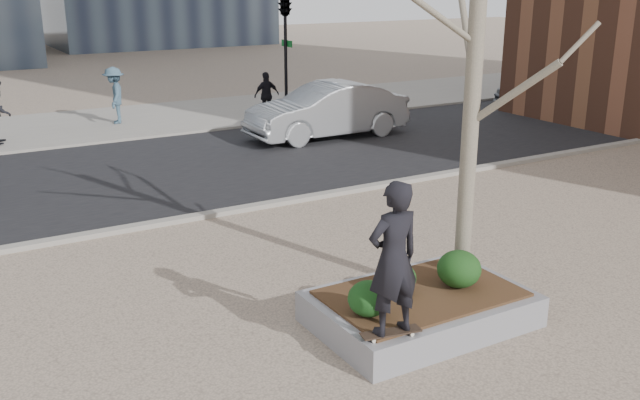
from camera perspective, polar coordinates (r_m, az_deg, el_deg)
ground at (r=9.99m, az=3.37°, el=-11.13°), size 120.00×120.00×0.00m
street at (r=18.58m, az=-13.91°, el=2.07°), size 60.00×8.00×0.02m
far_sidewalk at (r=25.22m, az=-18.57°, el=5.66°), size 60.00×6.00×0.02m
planter at (r=10.42m, az=8.04°, el=-8.63°), size 3.00×2.00×0.45m
planter_mulch at (r=10.32m, az=8.09°, el=-7.41°), size 2.70×1.70×0.04m
sycamore_tree at (r=10.30m, az=12.31°, el=11.57°), size 2.80×2.80×6.60m
shrub_left at (r=9.48m, az=3.92°, el=-7.87°), size 0.56×0.56×0.47m
shrub_middle at (r=10.18m, az=6.28°, el=-6.21°), size 0.51×0.51×0.43m
shrub_right at (r=10.48m, az=11.06°, el=-5.43°), size 0.64×0.64×0.54m
skateboard at (r=9.14m, az=5.69°, el=-10.63°), size 0.80×0.35×0.08m
skateboarder at (r=8.71m, az=5.89°, el=-4.68°), size 0.72×0.47×1.97m
car_silver at (r=21.99m, az=0.56°, el=7.17°), size 5.04×1.77×1.66m
car_third at (r=29.38m, az=17.70°, el=8.57°), size 4.54×2.31×1.26m
pedestrian_b at (r=25.10m, az=-16.11°, el=8.05°), size 1.02×1.37×1.88m
pedestrian_c at (r=25.17m, az=-4.29°, el=8.37°), size 0.94×0.40×1.60m
traffic_light_far at (r=24.80m, az=-2.76°, el=11.59°), size 0.60×2.48×4.50m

